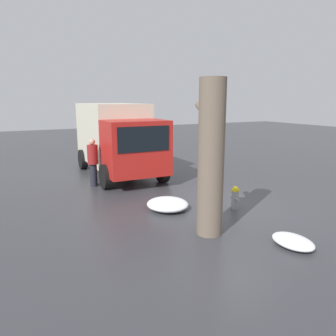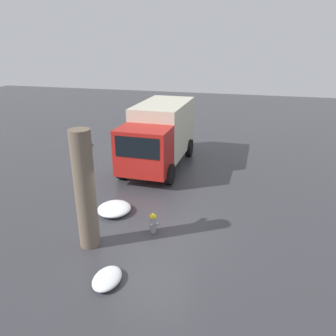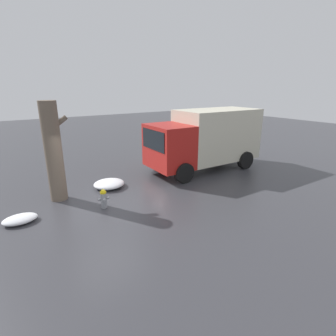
{
  "view_description": "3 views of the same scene",
  "coord_description": "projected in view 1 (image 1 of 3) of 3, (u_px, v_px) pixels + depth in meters",
  "views": [
    {
      "loc": [
        -7.22,
        5.96,
        3.14
      ],
      "look_at": [
        2.47,
        0.92,
        0.87
      ],
      "focal_mm": 35.0,
      "sensor_mm": 36.0,
      "label": 1
    },
    {
      "loc": [
        -8.78,
        -2.79,
        5.89
      ],
      "look_at": [
        3.72,
        0.47,
        0.79
      ],
      "focal_mm": 35.0,
      "sensor_mm": 36.0,
      "label": 2
    },
    {
      "loc": [
        -2.82,
        -8.23,
        4.1
      ],
      "look_at": [
        3.07,
        0.52,
        0.8
      ],
      "focal_mm": 28.0,
      "sensor_mm": 36.0,
      "label": 3
    }
  ],
  "objects": [
    {
      "name": "snow_pile_by_hydrant",
      "position": [
        168.0,
        204.0,
        9.56
      ],
      "size": [
        1.28,
        1.2,
        0.31
      ],
      "color": "white",
      "rests_on": "ground_plane"
    },
    {
      "name": "snow_pile_curbside",
      "position": [
        293.0,
        241.0,
        7.14
      ],
      "size": [
        1.01,
        0.71,
        0.23
      ],
      "color": "white",
      "rests_on": "ground_plane"
    },
    {
      "name": "fire_hydrant",
      "position": [
        235.0,
        197.0,
        9.54
      ],
      "size": [
        0.41,
        0.32,
        0.7
      ],
      "rotation": [
        0.0,
        0.0,
        4.59
      ],
      "color": "gray",
      "rests_on": "ground_plane"
    },
    {
      "name": "ground_plane",
      "position": [
        234.0,
        209.0,
        9.61
      ],
      "size": [
        60.0,
        60.0,
        0.0
      ],
      "primitive_type": "plane",
      "color": "#38383D"
    },
    {
      "name": "delivery_truck",
      "position": [
        117.0,
        137.0,
        13.85
      ],
      "size": [
        5.92,
        2.63,
        2.99
      ],
      "rotation": [
        0.0,
        0.0,
        1.55
      ],
      "color": "red",
      "rests_on": "ground_plane"
    },
    {
      "name": "tree_trunk",
      "position": [
        211.0,
        158.0,
        7.5
      ],
      "size": [
        0.93,
        0.61,
        3.64
      ],
      "color": "#6B5B4C",
      "rests_on": "ground_plane"
    },
    {
      "name": "pedestrian",
      "position": [
        93.0,
        161.0,
        11.99
      ],
      "size": [
        0.39,
        0.39,
        1.77
      ],
      "rotation": [
        0.0,
        0.0,
        2.19
      ],
      "color": "#23232D",
      "rests_on": "ground_plane"
    }
  ]
}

